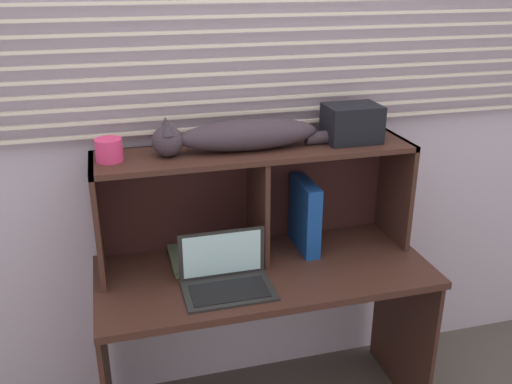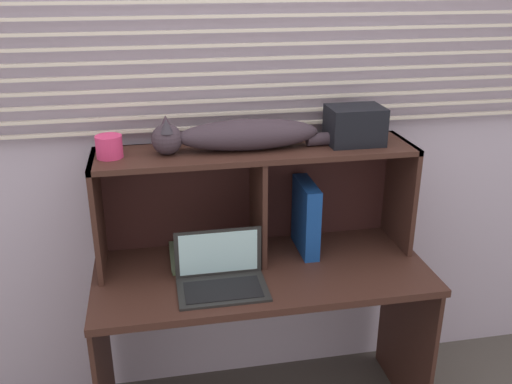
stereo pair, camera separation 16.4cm
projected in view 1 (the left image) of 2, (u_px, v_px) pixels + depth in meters
back_panel_with_blinds at (244, 125)px, 2.39m from camera, size 4.40×0.08×2.50m
desk at (264, 300)px, 2.34m from camera, size 1.35×0.59×0.74m
hutch_shelf_unit at (254, 181)px, 2.32m from camera, size 1.28×0.30×0.47m
cat at (242, 135)px, 2.20m from camera, size 0.89×0.15×0.15m
laptop at (226, 277)px, 2.14m from camera, size 0.34×0.22×0.21m
binder_upright at (305, 215)px, 2.40m from camera, size 0.06×0.24×0.31m
book_stack at (191, 258)px, 2.34m from camera, size 0.17×0.26×0.03m
small_basket at (109, 150)px, 2.08m from camera, size 0.10×0.10×0.09m
storage_box at (352, 123)px, 2.30m from camera, size 0.22×0.17×0.15m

